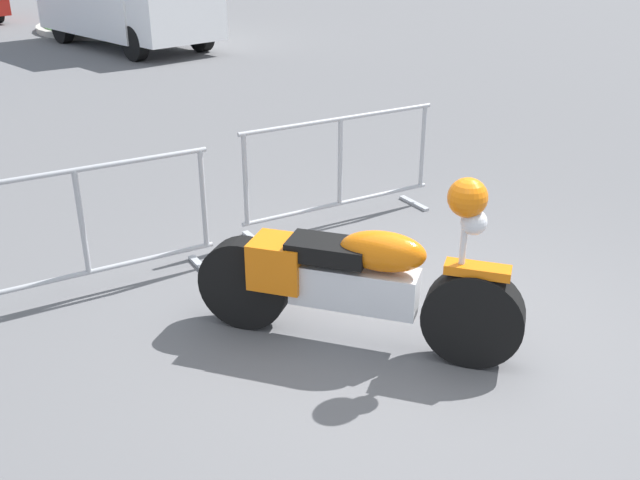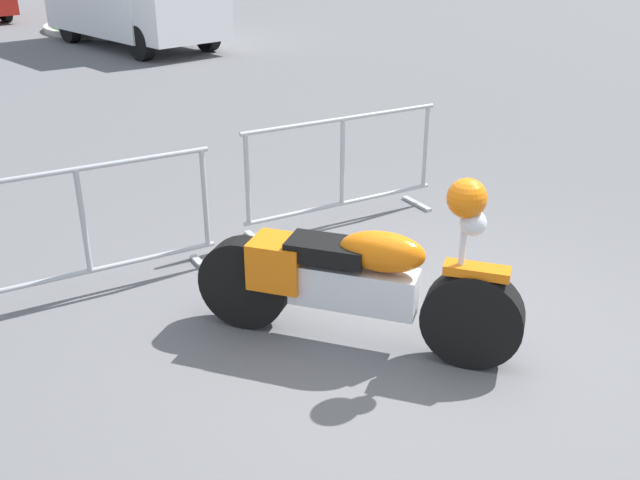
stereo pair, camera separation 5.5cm
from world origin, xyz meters
The scene contains 5 objects.
ground_plane centered at (0.00, 0.00, 0.00)m, with size 120.00×120.00×0.00m, color #5B5B5E.
motorcycle centered at (-0.40, 0.30, 0.50)m, with size 1.52×1.98×1.31m.
crowd_barrier_near centered at (-1.66, 2.08, 0.55)m, with size 2.10×0.63×1.07m.
crowd_barrier_far centered at (0.86, 2.08, 0.55)m, with size 2.10×0.63×1.07m.
planter_island centered at (4.43, 16.33, 0.15)m, with size 4.54×4.54×0.83m.
Camera 1 is at (-3.16, -3.07, 2.77)m, focal length 40.00 mm.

